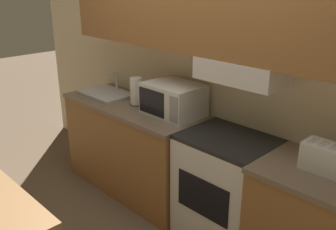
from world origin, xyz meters
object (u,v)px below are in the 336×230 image
object	(u,v)px
stove_range	(225,189)
paper_towel_roll	(136,91)
microwave	(173,99)
toaster	(327,158)
sink_basin	(106,93)

from	to	relation	value
stove_range	paper_towel_roll	size ratio (longest dim) A/B	3.48
microwave	paper_towel_roll	distance (m)	0.43
microwave	toaster	xyz separation A→B (m)	(1.35, -0.05, -0.05)
stove_range	microwave	bearing A→B (deg)	174.84
toaster	paper_towel_roll	size ratio (longest dim) A/B	1.18
microwave	paper_towel_roll	world-z (taller)	microwave
stove_range	microwave	world-z (taller)	microwave
paper_towel_roll	stove_range	bearing A→B (deg)	-0.14
sink_basin	microwave	bearing A→B (deg)	4.74
sink_basin	stove_range	bearing A→B (deg)	0.61
microwave	paper_towel_roll	size ratio (longest dim) A/B	1.89
toaster	sink_basin	size ratio (longest dim) A/B	0.57
microwave	toaster	distance (m)	1.36
stove_range	paper_towel_roll	distance (m)	1.20
microwave	sink_basin	world-z (taller)	microwave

